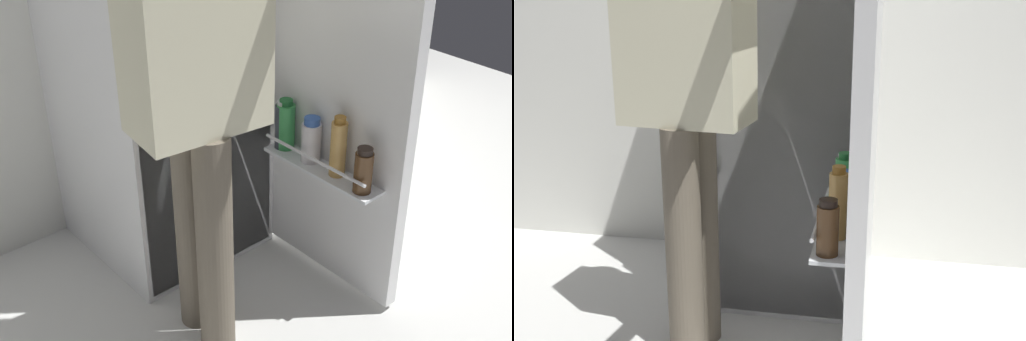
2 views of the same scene
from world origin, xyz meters
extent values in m
plane|color=silver|center=(0.00, 0.00, 0.00)|extent=(5.38, 5.38, 0.00)
cube|color=white|center=(0.00, 0.57, 0.90)|extent=(0.62, 0.65, 1.80)
cube|color=white|center=(0.00, 0.25, 0.90)|extent=(0.58, 0.01, 1.76)
cube|color=white|center=(0.00, 0.30, 0.99)|extent=(0.54, 0.09, 0.01)
cube|color=white|center=(0.34, -0.06, 0.90)|extent=(0.05, 0.61, 1.74)
cube|color=white|center=(0.26, -0.06, 0.50)|extent=(0.10, 0.49, 0.01)
cylinder|color=silver|center=(0.21, -0.06, 0.56)|extent=(0.01, 0.47, 0.01)
cylinder|color=green|center=(0.27, 0.14, 0.59)|extent=(0.07, 0.07, 0.17)
cylinder|color=#195B28|center=(0.27, 0.14, 0.69)|extent=(0.05, 0.05, 0.02)
cylinder|color=tan|center=(0.27, -0.12, 0.61)|extent=(0.06, 0.06, 0.20)
cylinder|color=#996623|center=(0.27, -0.12, 0.72)|extent=(0.04, 0.04, 0.02)
cylinder|color=brown|center=(0.25, -0.25, 0.58)|extent=(0.06, 0.06, 0.14)
cylinder|color=black|center=(0.25, -0.25, 0.66)|extent=(0.05, 0.05, 0.02)
cylinder|color=white|center=(0.27, 0.01, 0.58)|extent=(0.07, 0.07, 0.15)
cylinder|color=#335BB2|center=(0.27, 0.01, 0.66)|extent=(0.06, 0.06, 0.03)
cylinder|color=#333842|center=(0.26, 0.15, 0.59)|extent=(0.06, 0.06, 0.17)
cylinder|color=silver|center=(0.26, 0.15, 0.69)|extent=(0.04, 0.04, 0.02)
cylinder|color=red|center=(-0.12, 0.30, 1.06)|extent=(0.07, 0.07, 0.11)
cylinder|color=#665B4C|center=(-0.22, 0.07, 0.41)|extent=(0.12, 0.12, 0.81)
cylinder|color=#665B4C|center=(-0.24, -0.07, 0.41)|extent=(0.12, 0.12, 0.81)
cube|color=beige|center=(-0.23, 0.00, 1.10)|extent=(0.42, 0.27, 0.57)
cylinder|color=beige|center=(-0.20, 0.20, 1.08)|extent=(0.08, 0.08, 0.54)
camera|label=1|loc=(-1.28, -1.47, 1.73)|focal=47.74mm
camera|label=2|loc=(0.41, -1.89, 1.24)|focal=44.48mm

